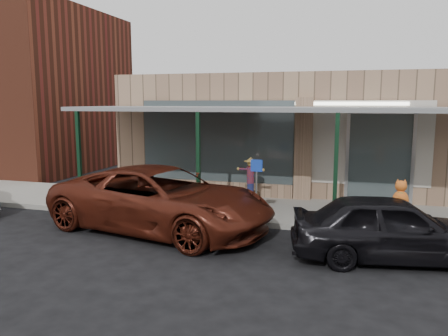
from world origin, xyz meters
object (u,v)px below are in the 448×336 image
(barrel_scarecrow, at_px, (250,188))
(barrel_pumpkin, at_px, (138,192))
(car_maroon, at_px, (161,199))
(handicap_sign, at_px, (256,180))
(parked_sedan, at_px, (392,228))

(barrel_scarecrow, height_order, barrel_pumpkin, barrel_scarecrow)
(barrel_scarecrow, xyz_separation_m, barrel_pumpkin, (-3.54, -0.55, -0.22))
(barrel_pumpkin, xyz_separation_m, car_maroon, (1.85, -2.30, 0.40))
(handicap_sign, relative_size, car_maroon, 0.27)
(handicap_sign, height_order, parked_sedan, handicap_sign)
(parked_sedan, relative_size, car_maroon, 0.74)
(handicap_sign, distance_m, parked_sedan, 3.92)
(barrel_scarecrow, height_order, handicap_sign, handicap_sign)
(barrel_scarecrow, xyz_separation_m, handicap_sign, (0.48, -1.43, 0.52))
(barrel_pumpkin, xyz_separation_m, handicap_sign, (4.02, -0.88, 0.75))
(barrel_scarecrow, relative_size, car_maroon, 0.25)
(barrel_scarecrow, relative_size, barrel_pumpkin, 1.86)
(barrel_scarecrow, xyz_separation_m, car_maroon, (-1.69, -2.86, 0.17))
(barrel_scarecrow, relative_size, handicap_sign, 0.92)
(parked_sedan, height_order, car_maroon, car_maroon)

